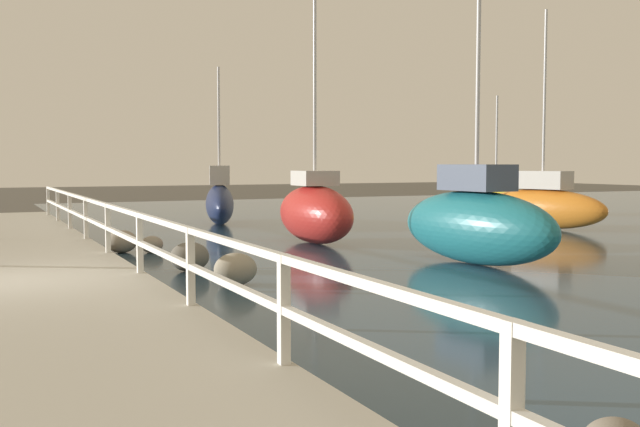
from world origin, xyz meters
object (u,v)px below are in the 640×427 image
Objects in this scene: sailboat_red at (315,212)px; sailboat_teal at (476,222)px; sailboat_navy at (220,201)px; sailboat_yellow at (496,199)px; sailboat_orange at (542,205)px.

sailboat_teal is (1.37, -5.31, 0.04)m from sailboat_red.
sailboat_red reaches higher than sailboat_navy.
sailboat_teal is 12.86m from sailboat_navy.
sailboat_red is at bearing 99.92° from sailboat_teal.
sailboat_red is 5.48m from sailboat_teal.
sailboat_red is 14.70m from sailboat_yellow.
sailboat_navy is 1.13× the size of sailboat_yellow.
sailboat_orange is 1.41× the size of sailboat_yellow.
sailboat_red is at bearing 172.76° from sailboat_orange.
sailboat_orange is at bearing 35.55° from sailboat_teal.
sailboat_navy reaches higher than sailboat_yellow.
sailboat_teal is (-7.47, -6.30, 0.11)m from sailboat_orange.
sailboat_orange is 9.77m from sailboat_teal.
sailboat_yellow is (12.39, 7.91, -0.23)m from sailboat_red.
sailboat_navy is at bearing 131.28° from sailboat_orange.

